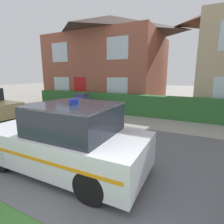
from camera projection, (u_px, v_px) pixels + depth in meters
road_strip at (122, 155)px, 4.93m from camera, size 28.00×5.36×0.01m
garden_hedge at (143, 105)px, 9.70m from camera, size 14.92×0.63×1.15m
police_car at (67, 139)px, 4.10m from camera, size 3.99×1.81×1.70m
house_left at (110, 60)px, 14.26m from camera, size 8.54×6.95×6.79m
wheelie_bin at (82, 104)px, 10.08m from camera, size 0.70×0.63×1.16m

